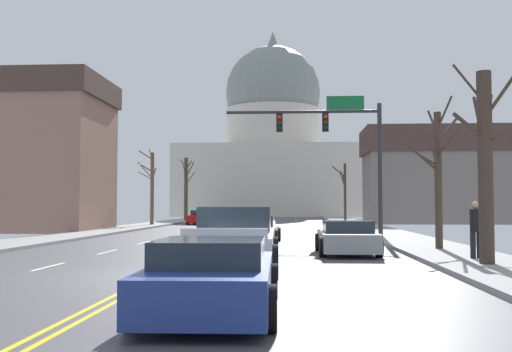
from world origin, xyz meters
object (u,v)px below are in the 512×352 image
Objects in this scene: sedan_near_01 at (347,238)px; pedestrian_01 at (476,227)px; sedan_near_00 at (257,230)px; signal_gantry at (337,136)px; sedan_oncoming_01 at (201,218)px; sedan_near_03 at (213,278)px; sedan_oncoming_00 at (216,221)px; sedan_oncoming_03 at (230,213)px; pickup_truck_near_02 at (234,242)px; sedan_oncoming_02 at (218,215)px.

sedan_near_01 is 4.63m from pedestrian_01.
sedan_near_00 is at bearing 128.73° from pedestrian_01.
sedan_oncoming_01 is (-10.43, 22.00, -4.61)m from signal_gantry.
sedan_near_01 is 0.98× the size of sedan_near_03.
sedan_oncoming_00 is (-3.56, 12.85, 0.04)m from sedan_near_00.
sedan_oncoming_03 is 2.85× the size of pedestrian_01.
sedan_oncoming_03 is at bearing 94.72° from sedan_oncoming_00.
pickup_truck_near_02 is 1.15× the size of sedan_oncoming_01.
signal_gantry reaches higher than sedan_near_01.
pickup_truck_near_02 is 1.13× the size of sedan_oncoming_03.
signal_gantry is 10.44m from sedan_near_01.
sedan_near_03 is (0.35, -17.08, -0.01)m from sedan_near_00.
sedan_near_01 is at bearing 74.77° from sedan_near_03.
sedan_oncoming_01 is 36.93m from pedestrian_01.
pedestrian_01 is at bearing -40.61° from sedan_near_01.
pedestrian_01 is (13.57, -34.35, 0.48)m from sedan_oncoming_01.
sedan_near_03 is 43.32m from sedan_oncoming_01.
sedan_oncoming_03 reaches higher than sedan_near_01.
sedan_oncoming_01 is 25.89m from sedan_oncoming_03.
pickup_truck_near_02 reaches higher than sedan_near_00.
sedan_oncoming_00 is 0.99× the size of sedan_oncoming_03.
pedestrian_01 is (6.96, -8.67, 0.49)m from sedan_near_00.
sedan_near_01 is at bearing -72.18° from sedan_oncoming_01.
sedan_near_00 is at bearing -80.04° from sedan_oncoming_02.
signal_gantry is 1.76× the size of sedan_near_01.
pedestrian_01 reaches higher than sedan_oncoming_00.
sedan_oncoming_03 is at bearing 90.30° from sedan_oncoming_01.
signal_gantry is 7.03m from sedan_near_00.
sedan_near_00 is 2.62× the size of pedestrian_01.
signal_gantry reaches higher than sedan_oncoming_03.
sedan_near_00 is 26.51m from sedan_oncoming_01.
sedan_oncoming_00 reaches higher than sedan_oncoming_01.
sedan_near_01 is 0.84× the size of pickup_truck_near_02.
sedan_near_03 is 55.42m from sedan_oncoming_02.
sedan_oncoming_01 reaches higher than sedan_near_00.
sedan_near_03 is 2.75× the size of pedestrian_01.
sedan_oncoming_02 is (-7.01, 54.97, 0.04)m from sedan_near_03.
sedan_near_03 is 30.19m from sedan_oncoming_00.
sedan_oncoming_03 is at bearing 102.44° from signal_gantry.
sedan_oncoming_00 is 2.83× the size of pedestrian_01.
signal_gantry reaches higher than sedan_oncoming_00.
signal_gantry is 36.07m from sedan_oncoming_02.
pedestrian_01 is (6.60, 8.41, 0.50)m from sedan_near_03.
sedan_oncoming_00 is at bearing 105.48° from sedan_near_00.
pickup_truck_near_02 is 1.17× the size of sedan_near_03.
signal_gantry is at bearing -51.23° from sedan_oncoming_00.
pickup_truck_near_02 is (-3.38, -5.41, 0.18)m from sedan_near_01.
sedan_oncoming_00 is at bearing 97.45° from sedan_near_03.
sedan_near_01 is 2.70× the size of pedestrian_01.
sedan_near_03 is at bearing -82.73° from sedan_oncoming_02.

